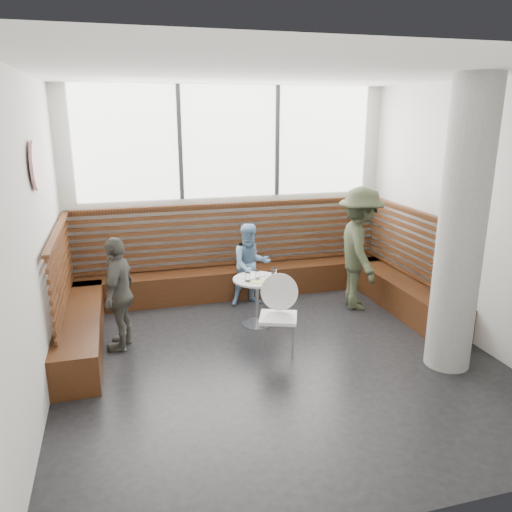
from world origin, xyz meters
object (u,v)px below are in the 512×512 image
object	(u,v)px
concrete_column	(462,229)
adult_man	(359,249)
cafe_chair	(276,308)
cafe_table	(257,292)
child_left	(119,293)
child_back	(251,265)

from	to	relation	value
concrete_column	adult_man	bearing A→B (deg)	96.29
cafe_chair	cafe_table	bearing A→B (deg)	112.01
concrete_column	child_left	world-z (taller)	concrete_column
cafe_table	cafe_chair	bearing A→B (deg)	-88.95
child_back	child_left	xyz separation A→B (m)	(-1.91, -0.96, 0.08)
cafe_table	adult_man	size ratio (longest dim) A/B	0.37
cafe_chair	concrete_column	bearing A→B (deg)	-4.06
concrete_column	cafe_chair	size ratio (longest dim) A/B	3.37
cafe_chair	child_back	xyz separation A→B (m)	(0.10, 1.58, 0.06)
child_back	cafe_table	bearing A→B (deg)	-101.63
cafe_table	adult_man	xyz separation A→B (m)	(1.61, 0.24, 0.42)
cafe_table	adult_man	distance (m)	1.68
child_back	concrete_column	bearing A→B (deg)	-57.81
child_back	child_left	size ratio (longest dim) A/B	0.88
cafe_table	child_left	xyz separation A→B (m)	(-1.79, -0.18, 0.22)
cafe_table	child_left	bearing A→B (deg)	-174.29
adult_man	child_left	world-z (taller)	adult_man
adult_man	cafe_table	bearing A→B (deg)	110.81
cafe_table	child_left	size ratio (longest dim) A/B	0.48
cafe_table	child_left	distance (m)	1.81
cafe_table	cafe_chair	size ratio (longest dim) A/B	0.71
adult_man	child_back	world-z (taller)	adult_man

